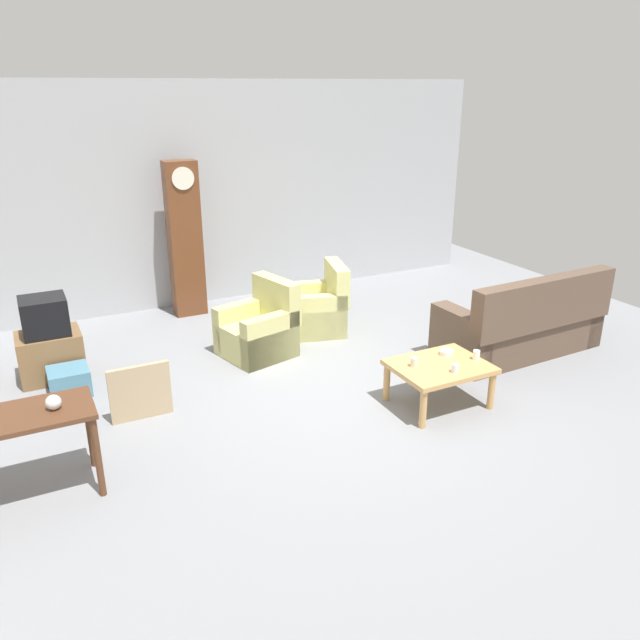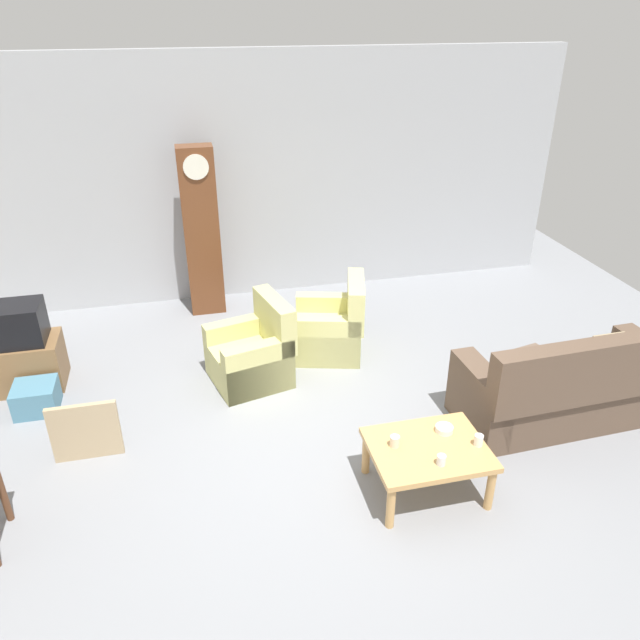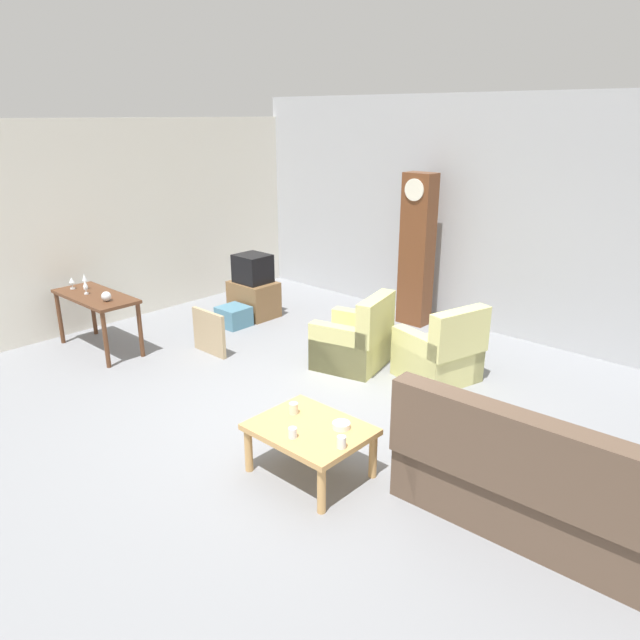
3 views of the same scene
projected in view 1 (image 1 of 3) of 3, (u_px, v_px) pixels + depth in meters
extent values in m
plane|color=gray|center=(344.00, 388.00, 6.84)|extent=(10.40, 10.40, 0.00)
cube|color=#ADAFB5|center=(229.00, 193.00, 9.27)|extent=(8.40, 0.16, 3.20)
cube|color=brown|center=(517.00, 334.00, 7.71)|extent=(2.13, 0.92, 0.44)
cube|color=brown|center=(545.00, 303.00, 7.23)|extent=(2.11, 0.28, 0.60)
cube|color=brown|center=(570.00, 313.00, 8.09)|extent=(0.27, 0.85, 0.68)
cube|color=brown|center=(460.00, 339.00, 7.25)|extent=(0.27, 0.85, 0.68)
cube|color=#9E8966|center=(545.00, 297.00, 7.83)|extent=(0.36, 0.13, 0.36)
cube|color=brown|center=(488.00, 309.00, 7.39)|extent=(0.38, 0.19, 0.36)
cube|color=#CCC67A|center=(256.00, 340.00, 7.60)|extent=(0.92, 0.92, 0.40)
cube|color=#CCC67A|center=(276.00, 299.00, 7.63)|extent=(0.36, 0.78, 0.52)
cube|color=#CCC67A|center=(242.00, 325.00, 7.77)|extent=(0.78, 0.34, 0.60)
cube|color=#CCC67A|center=(271.00, 339.00, 7.35)|extent=(0.78, 0.34, 0.60)
cube|color=#D9D584|center=(313.00, 317.00, 8.34)|extent=(0.93, 0.93, 0.40)
cube|color=#D9D584|center=(337.00, 283.00, 8.23)|extent=(0.37, 0.78, 0.52)
cube|color=#D9D584|center=(309.00, 303.00, 8.58)|extent=(0.78, 0.35, 0.60)
cube|color=#D9D584|center=(318.00, 318.00, 8.03)|extent=(0.78, 0.35, 0.60)
cube|color=tan|center=(440.00, 366.00, 6.35)|extent=(0.96, 0.76, 0.05)
cylinder|color=tan|center=(423.00, 409.00, 5.98)|extent=(0.07, 0.07, 0.40)
cylinder|color=tan|center=(491.00, 391.00, 6.34)|extent=(0.07, 0.07, 0.40)
cylinder|color=tan|center=(387.00, 382.00, 6.52)|extent=(0.07, 0.07, 0.40)
cylinder|color=tan|center=(452.00, 366.00, 6.88)|extent=(0.07, 0.07, 0.40)
cube|color=#56331E|center=(4.00, 420.00, 4.74)|extent=(1.30, 0.56, 0.04)
cylinder|color=#56331E|center=(98.00, 457.00, 4.93)|extent=(0.06, 0.06, 0.71)
cylinder|color=#56331E|center=(90.00, 430.00, 5.33)|extent=(0.06, 0.06, 0.71)
cube|color=brown|center=(185.00, 240.00, 8.68)|extent=(0.44, 0.28, 2.17)
cylinder|color=silver|center=(183.00, 178.00, 8.25)|extent=(0.30, 0.02, 0.30)
cube|color=brown|center=(51.00, 356.00, 6.99)|extent=(0.68, 0.52, 0.54)
cube|color=black|center=(44.00, 316.00, 6.82)|extent=(0.48, 0.44, 0.42)
cube|color=tan|center=(140.00, 392.00, 6.12)|extent=(0.60, 0.05, 0.57)
cube|color=teal|center=(69.00, 381.00, 6.66)|extent=(0.41, 0.40, 0.29)
sphere|color=silver|center=(53.00, 402.00, 4.84)|extent=(0.12, 0.12, 0.12)
cylinder|color=white|center=(476.00, 355.00, 6.43)|extent=(0.07, 0.07, 0.10)
cylinder|color=silver|center=(455.00, 368.00, 6.14)|extent=(0.07, 0.07, 0.09)
cylinder|color=beige|center=(414.00, 362.00, 6.27)|extent=(0.08, 0.08, 0.10)
cylinder|color=white|center=(447.00, 352.00, 6.55)|extent=(0.15, 0.15, 0.05)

